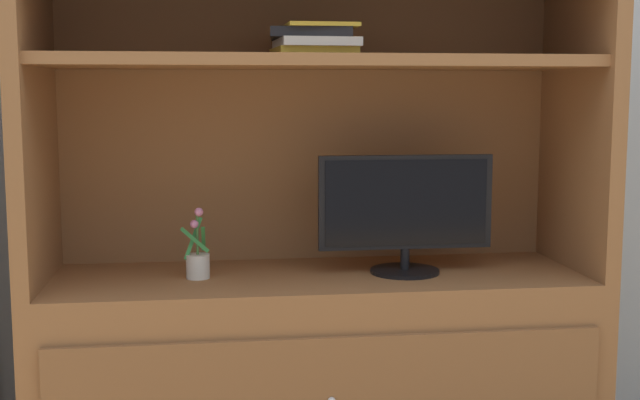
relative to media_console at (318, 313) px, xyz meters
The scene contains 5 objects.
painted_rear_wall 0.96m from the media_console, 90.00° to the left, with size 6.00×0.10×2.80m, color #9EA8B2.
media_console is the anchor object (origin of this frame).
tv_monitor 0.44m from the media_console, ahead, with size 0.57×0.23×0.39m.
potted_plant 0.43m from the media_console, behind, with size 0.09×0.08×0.23m.
magazine_stack 0.88m from the media_console, 160.40° to the right, with size 0.28×0.31×0.10m.
Camera 1 is at (-0.35, -2.25, 1.22)m, focal length 46.97 mm.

